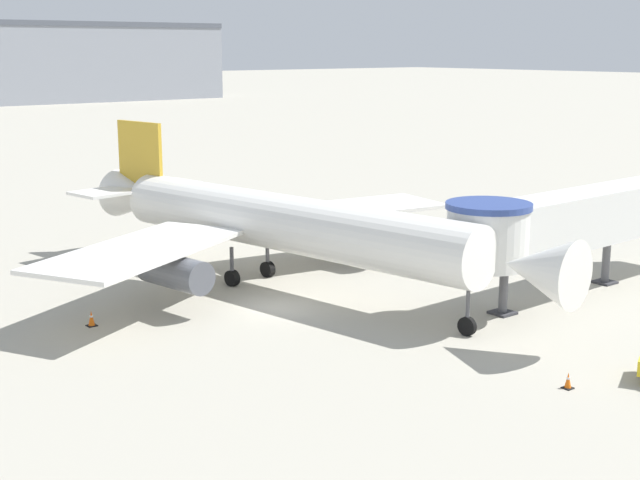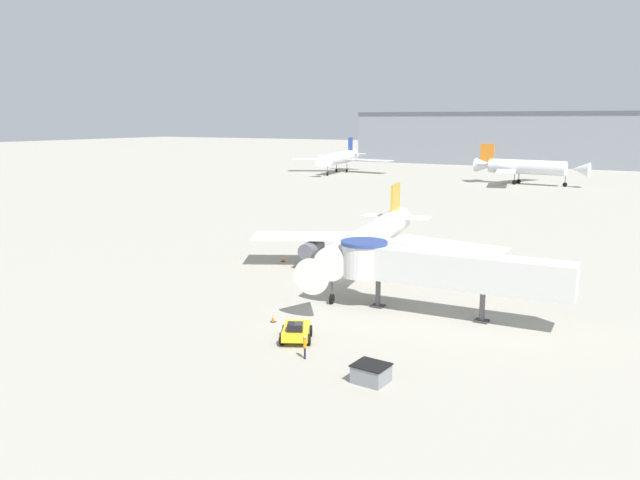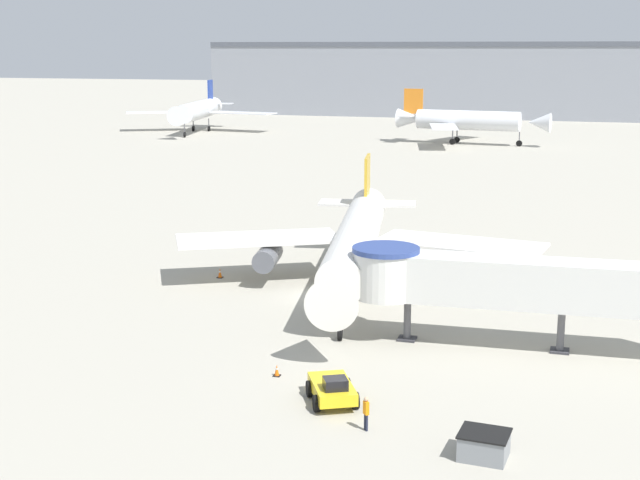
{
  "view_description": "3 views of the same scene",
  "coord_description": "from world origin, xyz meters",
  "px_view_note": "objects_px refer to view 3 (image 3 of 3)",
  "views": [
    {
      "loc": [
        -25.02,
        -35.32,
        12.91
      ],
      "look_at": [
        5.93,
        3.95,
        2.07
      ],
      "focal_mm": 50.0,
      "sensor_mm": 36.0,
      "label": 1
    },
    {
      "loc": [
        29.65,
        -56.04,
        16.14
      ],
      "look_at": [
        1.05,
        -5.29,
        4.87
      ],
      "focal_mm": 35.0,
      "sensor_mm": 36.0,
      "label": 2
    },
    {
      "loc": [
        17.67,
        -59.15,
        17.53
      ],
      "look_at": [
        1.68,
        -4.24,
        5.14
      ],
      "focal_mm": 50.0,
      "sensor_mm": 36.0,
      "label": 3
    }
  ],
  "objects_px": {
    "jet_bridge": "(491,280)",
    "pushback_tug_yellow": "(332,389)",
    "background_jet_orange_tail": "(465,120)",
    "traffic_cone_near_nose": "(277,371)",
    "main_airplane": "(356,241)",
    "service_container_gray": "(484,445)",
    "traffic_cone_port_wing": "(220,273)",
    "background_jet_blue_tail": "(198,110)",
    "ground_crew_marshaller": "(366,411)"
  },
  "relations": [
    {
      "from": "jet_bridge",
      "to": "pushback_tug_yellow",
      "type": "distance_m",
      "value": 13.33
    },
    {
      "from": "background_jet_orange_tail",
      "to": "pushback_tug_yellow",
      "type": "bearing_deg",
      "value": -169.18
    },
    {
      "from": "pushback_tug_yellow",
      "to": "traffic_cone_near_nose",
      "type": "bearing_deg",
      "value": 117.81
    },
    {
      "from": "main_airplane",
      "to": "traffic_cone_near_nose",
      "type": "bearing_deg",
      "value": -98.62
    },
    {
      "from": "background_jet_orange_tail",
      "to": "service_container_gray",
      "type": "bearing_deg",
      "value": -165.82
    },
    {
      "from": "traffic_cone_port_wing",
      "to": "background_jet_blue_tail",
      "type": "distance_m",
      "value": 123.13
    },
    {
      "from": "pushback_tug_yellow",
      "to": "background_jet_blue_tail",
      "type": "height_order",
      "value": "background_jet_blue_tail"
    },
    {
      "from": "pushback_tug_yellow",
      "to": "traffic_cone_port_wing",
      "type": "bearing_deg",
      "value": 98.04
    },
    {
      "from": "background_jet_blue_tail",
      "to": "service_container_gray",
      "type": "bearing_deg",
      "value": -71.59
    },
    {
      "from": "ground_crew_marshaller",
      "to": "traffic_cone_near_nose",
      "type": "bearing_deg",
      "value": -170.37
    },
    {
      "from": "traffic_cone_near_nose",
      "to": "pushback_tug_yellow",
      "type": "bearing_deg",
      "value": -35.36
    },
    {
      "from": "background_jet_orange_tail",
      "to": "background_jet_blue_tail",
      "type": "relative_size",
      "value": 0.88
    },
    {
      "from": "main_airplane",
      "to": "ground_crew_marshaller",
      "type": "xyz_separation_m",
      "value": [
        6.58,
        -24.42,
        -2.64
      ]
    },
    {
      "from": "traffic_cone_port_wing",
      "to": "traffic_cone_near_nose",
      "type": "height_order",
      "value": "traffic_cone_port_wing"
    },
    {
      "from": "main_airplane",
      "to": "jet_bridge",
      "type": "height_order",
      "value": "main_airplane"
    },
    {
      "from": "service_container_gray",
      "to": "traffic_cone_near_nose",
      "type": "distance_m",
      "value": 13.71
    },
    {
      "from": "pushback_tug_yellow",
      "to": "background_jet_blue_tail",
      "type": "distance_m",
      "value": 149.1
    },
    {
      "from": "traffic_cone_near_nose",
      "to": "background_jet_blue_tail",
      "type": "xyz_separation_m",
      "value": [
        -62.34,
        130.74,
        4.3
      ]
    },
    {
      "from": "jet_bridge",
      "to": "background_jet_orange_tail",
      "type": "xyz_separation_m",
      "value": [
        -15.97,
        114.12,
        0.33
      ]
    },
    {
      "from": "jet_bridge",
      "to": "traffic_cone_port_wing",
      "type": "bearing_deg",
      "value": 151.87
    },
    {
      "from": "service_container_gray",
      "to": "background_jet_orange_tail",
      "type": "xyz_separation_m",
      "value": [
        -17.27,
        129.21,
        3.81
      ]
    },
    {
      "from": "main_airplane",
      "to": "traffic_cone_near_nose",
      "type": "height_order",
      "value": "main_airplane"
    },
    {
      "from": "traffic_cone_near_nose",
      "to": "background_jet_orange_tail",
      "type": "relative_size",
      "value": 0.02
    },
    {
      "from": "traffic_cone_near_nose",
      "to": "background_jet_blue_tail",
      "type": "height_order",
      "value": "background_jet_blue_tail"
    },
    {
      "from": "service_container_gray",
      "to": "traffic_cone_near_nose",
      "type": "height_order",
      "value": "service_container_gray"
    },
    {
      "from": "main_airplane",
      "to": "service_container_gray",
      "type": "bearing_deg",
      "value": -74.18
    },
    {
      "from": "traffic_cone_port_wing",
      "to": "background_jet_orange_tail",
      "type": "relative_size",
      "value": 0.03
    },
    {
      "from": "main_airplane",
      "to": "background_jet_blue_tail",
      "type": "height_order",
      "value": "background_jet_blue_tail"
    },
    {
      "from": "pushback_tug_yellow",
      "to": "ground_crew_marshaller",
      "type": "distance_m",
      "value": 3.63
    },
    {
      "from": "main_airplane",
      "to": "pushback_tug_yellow",
      "type": "height_order",
      "value": "main_airplane"
    },
    {
      "from": "ground_crew_marshaller",
      "to": "background_jet_blue_tail",
      "type": "relative_size",
      "value": 0.05
    },
    {
      "from": "traffic_cone_port_wing",
      "to": "background_jet_orange_tail",
      "type": "height_order",
      "value": "background_jet_orange_tail"
    },
    {
      "from": "service_container_gray",
      "to": "traffic_cone_port_wing",
      "type": "height_order",
      "value": "service_container_gray"
    },
    {
      "from": "pushback_tug_yellow",
      "to": "traffic_cone_port_wing",
      "type": "xyz_separation_m",
      "value": [
        -15.06,
        21.61,
        -0.39
      ]
    },
    {
      "from": "ground_crew_marshaller",
      "to": "main_airplane",
      "type": "bearing_deg",
      "value": 155.91
    },
    {
      "from": "service_container_gray",
      "to": "ground_crew_marshaller",
      "type": "distance_m",
      "value": 5.76
    },
    {
      "from": "pushback_tug_yellow",
      "to": "background_jet_blue_tail",
      "type": "relative_size",
      "value": 0.12
    },
    {
      "from": "service_container_gray",
      "to": "traffic_cone_port_wing",
      "type": "distance_m",
      "value": 34.48
    },
    {
      "from": "service_container_gray",
      "to": "traffic_cone_near_nose",
      "type": "xyz_separation_m",
      "value": [
        -11.88,
        6.83,
        -0.28
      ]
    },
    {
      "from": "ground_crew_marshaller",
      "to": "jet_bridge",
      "type": "bearing_deg",
      "value": 123.5
    },
    {
      "from": "jet_bridge",
      "to": "traffic_cone_port_wing",
      "type": "xyz_separation_m",
      "value": [
        -21.74,
        10.57,
        -3.71
      ]
    },
    {
      "from": "pushback_tug_yellow",
      "to": "traffic_cone_near_nose",
      "type": "height_order",
      "value": "pushback_tug_yellow"
    },
    {
      "from": "traffic_cone_port_wing",
      "to": "ground_crew_marshaller",
      "type": "xyz_separation_m",
      "value": [
        17.44,
        -24.35,
        0.6
      ]
    },
    {
      "from": "main_airplane",
      "to": "jet_bridge",
      "type": "xyz_separation_m",
      "value": [
        10.88,
        -10.65,
        0.47
      ]
    },
    {
      "from": "main_airplane",
      "to": "service_container_gray",
      "type": "distance_m",
      "value": 28.63
    },
    {
      "from": "pushback_tug_yellow",
      "to": "service_container_gray",
      "type": "height_order",
      "value": "pushback_tug_yellow"
    },
    {
      "from": "traffic_cone_port_wing",
      "to": "ground_crew_marshaller",
      "type": "relative_size",
      "value": 0.45
    },
    {
      "from": "service_container_gray",
      "to": "ground_crew_marshaller",
      "type": "xyz_separation_m",
      "value": [
        -5.59,
        1.32,
        0.37
      ]
    },
    {
      "from": "main_airplane",
      "to": "traffic_cone_near_nose",
      "type": "relative_size",
      "value": 49.14
    },
    {
      "from": "background_jet_blue_tail",
      "to": "main_airplane",
      "type": "bearing_deg",
      "value": -70.91
    }
  ]
}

